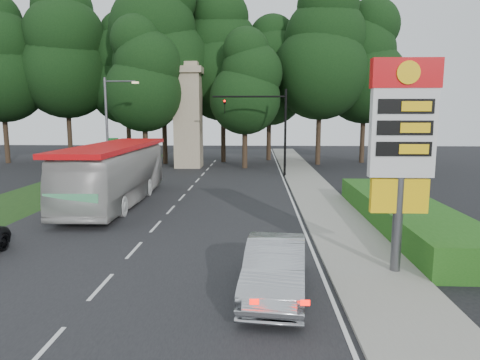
{
  "coord_description": "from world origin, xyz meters",
  "views": [
    {
      "loc": [
        4.67,
        -11.55,
        5.15
      ],
      "look_at": [
        3.91,
        7.66,
        2.2
      ],
      "focal_mm": 32.0,
      "sensor_mm": 36.0,
      "label": 1
    }
  ],
  "objects_px": {
    "sedan_silver": "(275,268)",
    "gas_station_pylon": "(402,137)",
    "traffic_signal_mast": "(269,120)",
    "transit_bus": "(116,174)",
    "monument": "(188,115)",
    "streetlight_signs": "(109,124)"
  },
  "relations": [
    {
      "from": "sedan_silver",
      "to": "gas_station_pylon",
      "type": "bearing_deg",
      "value": 29.56
    },
    {
      "from": "traffic_signal_mast",
      "to": "transit_bus",
      "type": "height_order",
      "value": "traffic_signal_mast"
    },
    {
      "from": "monument",
      "to": "transit_bus",
      "type": "height_order",
      "value": "monument"
    },
    {
      "from": "gas_station_pylon",
      "to": "transit_bus",
      "type": "bearing_deg",
      "value": 140.05
    },
    {
      "from": "gas_station_pylon",
      "to": "sedan_silver",
      "type": "relative_size",
      "value": 1.43
    },
    {
      "from": "streetlight_signs",
      "to": "transit_bus",
      "type": "relative_size",
      "value": 0.64
    },
    {
      "from": "streetlight_signs",
      "to": "transit_bus",
      "type": "height_order",
      "value": "streetlight_signs"
    },
    {
      "from": "gas_station_pylon",
      "to": "transit_bus",
      "type": "height_order",
      "value": "gas_station_pylon"
    },
    {
      "from": "traffic_signal_mast",
      "to": "monument",
      "type": "height_order",
      "value": "monument"
    },
    {
      "from": "streetlight_signs",
      "to": "monument",
      "type": "bearing_deg",
      "value": 58.03
    },
    {
      "from": "transit_bus",
      "to": "traffic_signal_mast",
      "type": "bearing_deg",
      "value": 49.74
    },
    {
      "from": "traffic_signal_mast",
      "to": "transit_bus",
      "type": "relative_size",
      "value": 0.58
    },
    {
      "from": "gas_station_pylon",
      "to": "transit_bus",
      "type": "xyz_separation_m",
      "value": [
        -12.7,
        10.64,
        -2.72
      ]
    },
    {
      "from": "gas_station_pylon",
      "to": "transit_bus",
      "type": "distance_m",
      "value": 16.79
    },
    {
      "from": "monument",
      "to": "sedan_silver",
      "type": "relative_size",
      "value": 2.1
    },
    {
      "from": "monument",
      "to": "traffic_signal_mast",
      "type": "bearing_deg",
      "value": -38.0
    },
    {
      "from": "gas_station_pylon",
      "to": "streetlight_signs",
      "type": "height_order",
      "value": "streetlight_signs"
    },
    {
      "from": "gas_station_pylon",
      "to": "monument",
      "type": "bearing_deg",
      "value": 111.8
    },
    {
      "from": "streetlight_signs",
      "to": "monument",
      "type": "distance_m",
      "value": 9.44
    },
    {
      "from": "streetlight_signs",
      "to": "monument",
      "type": "relative_size",
      "value": 0.8
    },
    {
      "from": "monument",
      "to": "sedan_silver",
      "type": "distance_m",
      "value": 30.94
    },
    {
      "from": "gas_station_pylon",
      "to": "traffic_signal_mast",
      "type": "height_order",
      "value": "traffic_signal_mast"
    }
  ]
}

